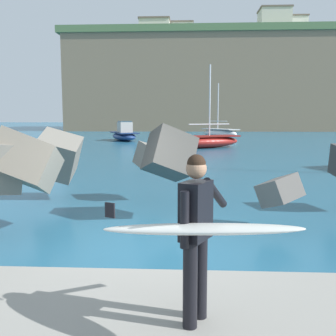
% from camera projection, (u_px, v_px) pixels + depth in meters
% --- Properties ---
extents(ground_plane, '(400.00, 400.00, 0.00)m').
position_uv_depth(ground_plane, '(141.00, 245.00, 7.48)').
color(ground_plane, '#235B7A').
extents(breakwater_jetty, '(30.45, 8.22, 2.71)m').
position_uv_depth(breakwater_jetty, '(78.00, 169.00, 9.26)').
color(breakwater_jetty, gray).
rests_on(breakwater_jetty, ground).
extents(surfer_with_board, '(2.03, 1.53, 1.78)m').
position_uv_depth(surfer_with_board, '(194.00, 229.00, 3.95)').
color(surfer_with_board, black).
rests_on(surfer_with_board, walkway_path).
extents(boat_near_left, '(6.37, 4.70, 6.48)m').
position_uv_depth(boat_near_left, '(204.00, 141.00, 31.38)').
color(boat_near_left, maroon).
rests_on(boat_near_left, ground).
extents(boat_mid_left, '(4.59, 6.25, 6.39)m').
position_uv_depth(boat_mid_left, '(220.00, 133.00, 46.62)').
color(boat_mid_left, white).
rests_on(boat_mid_left, ground).
extents(boat_mid_centre, '(4.20, 6.35, 2.05)m').
position_uv_depth(boat_mid_centre, '(124.00, 134.00, 41.48)').
color(boat_mid_centre, navy).
rests_on(boat_mid_centre, ground).
extents(mooring_buoy_inner, '(0.44, 0.44, 0.44)m').
position_uv_depth(mooring_buoy_inner, '(229.00, 141.00, 36.73)').
color(mooring_buoy_inner, '#E54C1E').
rests_on(mooring_buoy_inner, ground).
extents(mooring_buoy_middle, '(0.44, 0.44, 0.44)m').
position_uv_depth(mooring_buoy_middle, '(182.00, 140.00, 39.24)').
color(mooring_buoy_middle, '#E54C1E').
rests_on(mooring_buoy_middle, ground).
extents(headland_bluff, '(78.67, 34.27, 18.04)m').
position_uv_depth(headland_bluff, '(267.00, 86.00, 83.43)').
color(headland_bluff, '#847056').
rests_on(headland_bluff, ground).
extents(station_building_west, '(4.90, 5.76, 4.67)m').
position_uv_depth(station_building_west, '(182.00, 34.00, 86.51)').
color(station_building_west, silver).
rests_on(station_building_west, headland_bluff).
extents(station_building_central, '(6.13, 5.63, 5.77)m').
position_uv_depth(station_building_central, '(274.00, 24.00, 78.95)').
color(station_building_central, beige).
rests_on(station_building_central, headland_bluff).
extents(station_building_east, '(6.37, 8.02, 4.32)m').
position_uv_depth(station_building_east, '(155.00, 32.00, 82.85)').
color(station_building_east, beige).
rests_on(station_building_east, headland_bluff).
extents(station_building_annex, '(5.20, 5.51, 5.53)m').
position_uv_depth(station_building_annex, '(293.00, 31.00, 84.61)').
color(station_building_annex, silver).
rests_on(station_building_annex, headland_bluff).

